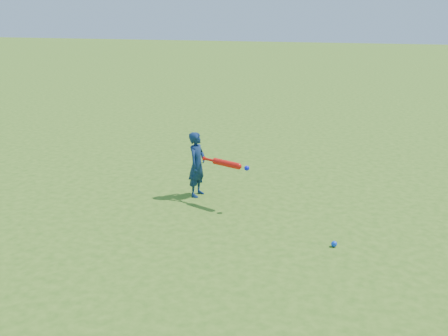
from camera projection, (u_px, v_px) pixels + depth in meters
The scene contains 4 objects.
ground at pixel (210, 209), 6.91m from camera, with size 80.00×80.00×0.00m, color #3B6818.
child at pixel (197, 164), 7.29m from camera, with size 0.35×0.23×0.96m, color #10264D.
ground_ball_blue at pixel (334, 244), 5.80m from camera, with size 0.07×0.07×0.07m, color blue.
bat_swing at pixel (228, 164), 6.85m from camera, with size 0.75×0.34×0.09m.
Camera 1 is at (2.01, -6.10, 2.62)m, focal length 40.00 mm.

